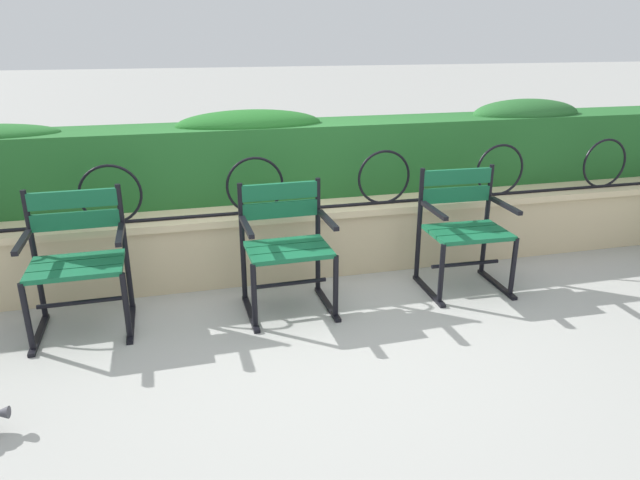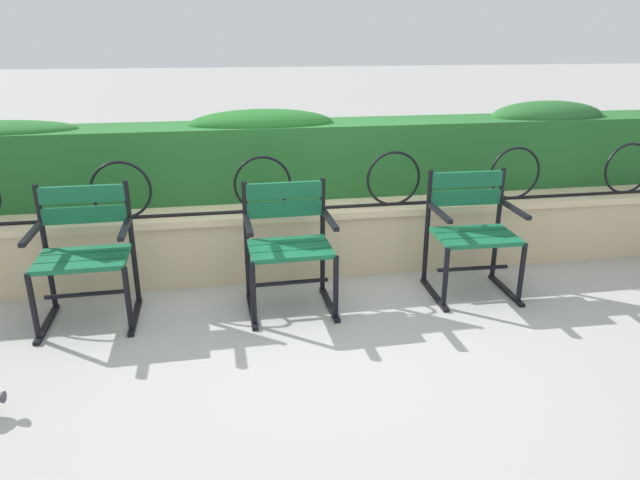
{
  "view_description": "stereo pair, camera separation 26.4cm",
  "coord_description": "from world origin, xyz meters",
  "views": [
    {
      "loc": [
        -0.84,
        -3.12,
        1.77
      ],
      "look_at": [
        0.0,
        0.13,
        0.55
      ],
      "focal_mm": 32.13,
      "sensor_mm": 36.0,
      "label": 1
    },
    {
      "loc": [
        -0.59,
        -3.18,
        1.77
      ],
      "look_at": [
        0.0,
        0.13,
        0.55
      ],
      "focal_mm": 32.13,
      "sensor_mm": 36.0,
      "label": 2
    }
  ],
  "objects": [
    {
      "name": "ground_plane",
      "position": [
        0.0,
        0.0,
        0.0
      ],
      "size": [
        60.0,
        60.0,
        0.0
      ],
      "primitive_type": "plane",
      "color": "#9E9E99"
    },
    {
      "name": "stone_wall",
      "position": [
        0.0,
        0.94,
        0.27
      ],
      "size": [
        8.07,
        0.41,
        0.53
      ],
      "color": "#C6B289",
      "rests_on": "ground"
    },
    {
      "name": "iron_arch_fence",
      "position": [
        -0.25,
        0.86,
        0.71
      ],
      "size": [
        7.51,
        0.02,
        0.42
      ],
      "color": "black",
      "rests_on": "stone_wall"
    },
    {
      "name": "hedge_row",
      "position": [
        0.03,
        1.38,
        0.85
      ],
      "size": [
        7.91,
        0.53,
        0.7
      ],
      "color": "#236028",
      "rests_on": "stone_wall"
    },
    {
      "name": "park_chair_left",
      "position": [
        -1.47,
        0.42,
        0.47
      ],
      "size": [
        0.59,
        0.53,
        0.87
      ],
      "color": "#145B38",
      "rests_on": "ground"
    },
    {
      "name": "park_chair_centre",
      "position": [
        -0.17,
        0.37,
        0.46
      ],
      "size": [
        0.58,
        0.53,
        0.84
      ],
      "color": "#145B38",
      "rests_on": "ground"
    },
    {
      "name": "park_chair_right",
      "position": [
        1.13,
        0.39,
        0.46
      ],
      "size": [
        0.6,
        0.54,
        0.86
      ],
      "color": "#145B38",
      "rests_on": "ground"
    }
  ]
}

